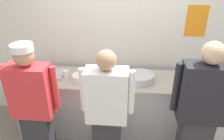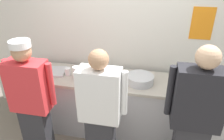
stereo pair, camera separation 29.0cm
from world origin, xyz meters
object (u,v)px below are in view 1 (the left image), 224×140
chef_center (107,113)px  squeeze_bottle_primary (120,78)px  plate_stack_front (189,82)px  deli_cup (66,74)px  chef_near_left (34,107)px  sheet_tray (46,75)px  ramekin_yellow_sauce (99,71)px  mixing_bowl_steel (140,78)px  plate_stack_rear (80,77)px  chef_far_right (199,113)px  ramekin_red_sauce (111,72)px

chef_center → squeeze_bottle_primary: 0.57m
plate_stack_front → deli_cup: 1.68m
chef_near_left → chef_center: 0.85m
sheet_tray → ramekin_yellow_sauce: (0.76, 0.15, 0.01)m
ramekin_yellow_sauce → mixing_bowl_steel: bearing=-18.0°
plate_stack_rear → mixing_bowl_steel: size_ratio=0.60×
chef_center → sheet_tray: chef_center is taller
chef_far_right → sheet_tray: chef_far_right is taller
sheet_tray → ramekin_yellow_sauce: 0.77m
chef_center → ramekin_red_sauce: bearing=92.2°
ramekin_red_sauce → ramekin_yellow_sauce: size_ratio=0.95×
sheet_tray → deli_cup: (0.31, -0.02, 0.04)m
ramekin_red_sauce → deli_cup: deli_cup is taller
chef_far_right → squeeze_bottle_primary: chef_far_right is taller
squeeze_bottle_primary → deli_cup: 0.78m
plate_stack_rear → chef_center: bearing=-54.8°
chef_far_right → squeeze_bottle_primary: bearing=149.7°
mixing_bowl_steel → ramekin_red_sauce: 0.47m
mixing_bowl_steel → squeeze_bottle_primary: size_ratio=1.82×
chef_center → ramekin_red_sauce: size_ratio=17.03×
chef_near_left → ramekin_red_sauce: size_ratio=17.36×
ramekin_red_sauce → deli_cup: size_ratio=0.89×
chef_near_left → ramekin_red_sauce: (0.81, 0.86, 0.05)m
sheet_tray → ramekin_red_sauce: ramekin_red_sauce is taller
chef_far_right → sheet_tray: size_ratio=3.60×
chef_center → deli_cup: 0.95m
ramekin_yellow_sauce → deli_cup: bearing=-159.4°
plate_stack_front → plate_stack_rear: size_ratio=0.95×
chef_near_left → chef_far_right: bearing=0.5°
squeeze_bottle_primary → ramekin_red_sauce: 0.36m
chef_far_right → chef_center: bearing=-178.9°
deli_cup → squeeze_bottle_primary: bearing=-10.7°
plate_stack_front → ramekin_yellow_sauce: bearing=170.2°
sheet_tray → deli_cup: size_ratio=4.50×
plate_stack_front → chef_near_left: bearing=-161.3°
plate_stack_front → squeeze_bottle_primary: 0.92m
mixing_bowl_steel → sheet_tray: 1.35m
chef_near_left → plate_stack_rear: size_ratio=7.50×
sheet_tray → squeeze_bottle_primary: squeeze_bottle_primary is taller
chef_center → deli_cup: (-0.65, 0.69, 0.11)m
chef_center → ramekin_yellow_sauce: chef_center is taller
plate_stack_rear → squeeze_bottle_primary: size_ratio=1.10×
chef_near_left → plate_stack_rear: bearing=56.4°
ramekin_red_sauce → mixing_bowl_steel: bearing=-25.4°
chef_center → mixing_bowl_steel: bearing=59.6°
chef_far_right → ramekin_red_sauce: size_ratio=18.18×
mixing_bowl_steel → chef_center: bearing=-120.4°
chef_far_right → deli_cup: 1.79m
chef_center → plate_stack_rear: size_ratio=7.36×
chef_center → squeeze_bottle_primary: (0.12, 0.54, 0.15)m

